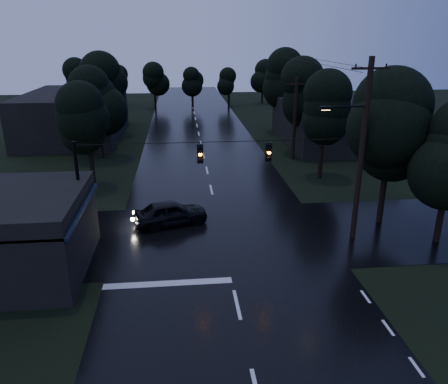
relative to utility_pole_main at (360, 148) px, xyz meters
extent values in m
cube|color=black|center=(-7.41, 19.00, -5.26)|extent=(12.00, 120.00, 0.02)
cube|color=black|center=(-7.41, 1.00, -5.26)|extent=(60.00, 9.00, 0.02)
cube|color=black|center=(-17.41, -2.00, -2.06)|extent=(6.00, 7.00, 0.12)
cube|color=black|center=(-14.41, -2.00, -2.06)|extent=(0.30, 7.00, 0.15)
cylinder|color=black|center=(-14.61, -5.00, -3.76)|extent=(0.10, 0.10, 3.00)
cylinder|color=black|center=(-14.61, 1.00, -3.76)|extent=(0.10, 0.10, 3.00)
cube|color=#F7BE62|center=(-14.46, -3.50, -2.76)|extent=(0.06, 1.60, 0.50)
cube|color=#F7BE62|center=(-14.46, -0.80, -2.76)|extent=(0.06, 1.20, 0.50)
cube|color=black|center=(6.59, 23.00, -3.06)|extent=(10.00, 14.00, 4.40)
cube|color=black|center=(-21.41, 29.00, -2.76)|extent=(10.00, 16.00, 5.00)
cylinder|color=black|center=(0.09, 0.00, -0.26)|extent=(0.30, 0.30, 10.00)
cube|color=black|center=(0.09, 0.00, 4.14)|extent=(2.00, 0.12, 0.12)
cylinder|color=black|center=(-1.01, 0.00, 2.24)|extent=(2.20, 0.10, 0.10)
cube|color=black|center=(-2.11, 0.00, 2.19)|extent=(0.60, 0.25, 0.18)
cube|color=#FFB266|center=(-2.11, 0.00, 2.09)|extent=(0.45, 0.18, 0.03)
cylinder|color=black|center=(0.89, 17.00, -1.51)|extent=(0.30, 0.30, 7.50)
cube|color=black|center=(0.89, 17.00, 1.64)|extent=(2.00, 0.12, 0.12)
cylinder|color=black|center=(-14.91, 0.00, -2.26)|extent=(0.18, 0.18, 6.00)
cylinder|color=black|center=(-7.41, 0.00, 0.54)|extent=(15.00, 0.03, 0.03)
cube|color=black|center=(-8.61, 0.00, -0.06)|extent=(0.32, 0.25, 1.00)
sphere|color=orange|center=(-8.61, -0.15, -0.06)|extent=(0.18, 0.18, 0.18)
cube|color=black|center=(-5.01, 0.00, -0.06)|extent=(0.32, 0.25, 1.00)
sphere|color=orange|center=(-5.01, -0.15, -0.06)|extent=(0.18, 0.18, 0.18)
cylinder|color=black|center=(2.59, 2.00, -3.86)|extent=(0.36, 0.36, 2.80)
sphere|color=black|center=(2.59, 2.00, -0.46)|extent=(4.48, 4.48, 4.48)
sphere|color=black|center=(2.59, 2.00, 0.74)|extent=(4.48, 4.48, 4.48)
sphere|color=black|center=(2.59, 2.00, 1.94)|extent=(4.48, 4.48, 4.48)
cylinder|color=black|center=(4.59, -1.00, -4.03)|extent=(0.36, 0.36, 2.45)
cylinder|color=black|center=(-16.41, 11.00, -4.03)|extent=(0.36, 0.36, 2.45)
sphere|color=black|center=(-16.41, 11.00, -1.06)|extent=(3.92, 3.92, 3.92)
sphere|color=black|center=(-16.41, 11.00, -0.01)|extent=(3.92, 3.92, 3.92)
sphere|color=black|center=(-16.41, 11.00, 1.04)|extent=(3.92, 3.92, 3.92)
cylinder|color=black|center=(-17.01, 19.00, -3.95)|extent=(0.36, 0.36, 2.62)
sphere|color=black|center=(-17.01, 19.00, -0.76)|extent=(4.20, 4.20, 4.20)
sphere|color=black|center=(-17.01, 19.00, 0.37)|extent=(4.20, 4.20, 4.20)
sphere|color=black|center=(-17.01, 19.00, 1.49)|extent=(4.20, 4.20, 4.20)
cylinder|color=black|center=(-17.61, 29.00, -3.86)|extent=(0.36, 0.36, 2.80)
sphere|color=black|center=(-17.61, 29.00, -0.46)|extent=(4.48, 4.48, 4.48)
sphere|color=black|center=(-17.61, 29.00, 0.74)|extent=(4.48, 4.48, 4.48)
sphere|color=black|center=(-17.61, 29.00, 1.94)|extent=(4.48, 4.48, 4.48)
cylinder|color=black|center=(1.59, 11.00, -3.95)|extent=(0.36, 0.36, 2.62)
sphere|color=black|center=(1.59, 11.00, -0.76)|extent=(4.20, 4.20, 4.20)
sphere|color=black|center=(1.59, 11.00, 0.37)|extent=(4.20, 4.20, 4.20)
sphere|color=black|center=(1.59, 11.00, 1.49)|extent=(4.20, 4.20, 4.20)
cylinder|color=black|center=(2.19, 19.00, -3.86)|extent=(0.36, 0.36, 2.80)
sphere|color=black|center=(2.19, 19.00, -0.46)|extent=(4.48, 4.48, 4.48)
sphere|color=black|center=(2.19, 19.00, 0.74)|extent=(4.48, 4.48, 4.48)
sphere|color=black|center=(2.19, 19.00, 1.94)|extent=(4.48, 4.48, 4.48)
cylinder|color=black|center=(2.79, 29.00, -3.77)|extent=(0.36, 0.36, 2.97)
sphere|color=black|center=(2.79, 29.00, -0.16)|extent=(4.76, 4.76, 4.76)
sphere|color=black|center=(2.79, 29.00, 1.12)|extent=(4.76, 4.76, 4.76)
sphere|color=black|center=(2.79, 29.00, 2.39)|extent=(4.76, 4.76, 4.76)
imported|color=black|center=(-10.34, 2.93, -4.50)|extent=(4.77, 2.94, 1.51)
camera|label=1|loc=(-9.61, -21.94, 5.69)|focal=35.00mm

